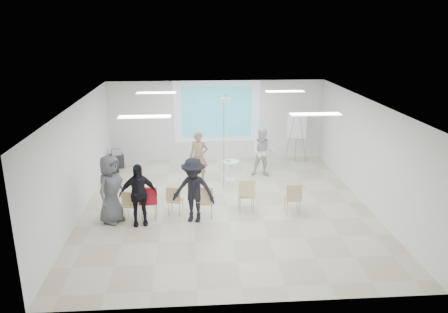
{
  "coord_description": "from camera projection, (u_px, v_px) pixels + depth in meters",
  "views": [
    {
      "loc": [
        -0.9,
        -11.46,
        5.08
      ],
      "look_at": [
        0.0,
        0.8,
        1.25
      ],
      "focal_mm": 35.0,
      "sensor_mm": 36.0,
      "label": 1
    }
  ],
  "objects": [
    {
      "name": "projection_image",
      "position": [
        217.0,
        112.0,
        16.19
      ],
      "size": [
        2.6,
        0.01,
        1.9
      ],
      "primitive_type": "cube",
      "color": "teal",
      "rests_on": "wall_back"
    },
    {
      "name": "chair_right_far",
      "position": [
        293.0,
        196.0,
        11.82
      ],
      "size": [
        0.43,
        0.46,
        0.9
      ],
      "rotation": [
        0.0,
        0.0,
        -0.02
      ],
      "color": "tan",
      "rests_on": "floor"
    },
    {
      "name": "flipchart_easel",
      "position": [
        297.0,
        126.0,
        15.93
      ],
      "size": [
        0.82,
        0.64,
        1.93
      ],
      "rotation": [
        0.0,
        0.0,
        -0.24
      ],
      "color": "#96989E",
      "rests_on": "floor"
    },
    {
      "name": "fluor_panel_ne",
      "position": [
        285.0,
        91.0,
        13.64
      ],
      "size": [
        1.2,
        0.3,
        0.02
      ],
      "primitive_type": "cube",
      "color": "white",
      "rests_on": "ceiling"
    },
    {
      "name": "fluor_panel_sw",
      "position": [
        145.0,
        117.0,
        10.03
      ],
      "size": [
        1.2,
        0.3,
        0.02
      ],
      "primitive_type": "cube",
      "color": "white",
      "rests_on": "ceiling"
    },
    {
      "name": "fluor_panel_nw",
      "position": [
        156.0,
        93.0,
        13.36
      ],
      "size": [
        1.2,
        0.3,
        0.02
      ],
      "primitive_type": "cube",
      "color": "white",
      "rests_on": "ceiling"
    },
    {
      "name": "projection_halo",
      "position": [
        217.0,
        112.0,
        16.2
      ],
      "size": [
        3.2,
        0.01,
        2.3
      ],
      "primitive_type": "cube",
      "color": "silver",
      "rests_on": "wall_back"
    },
    {
      "name": "chair_center",
      "position": [
        205.0,
        199.0,
        11.58
      ],
      "size": [
        0.45,
        0.48,
        0.92
      ],
      "rotation": [
        0.0,
        0.0,
        -0.04
      ],
      "color": "tan",
      "rests_on": "floor"
    },
    {
      "name": "player_left",
      "position": [
        199.0,
        154.0,
        14.18
      ],
      "size": [
        0.76,
        0.57,
        1.91
      ],
      "primitive_type": "imported",
      "rotation": [
        0.0,
        0.0,
        -0.16
      ],
      "color": "#917259",
      "rests_on": "floor"
    },
    {
      "name": "floor",
      "position": [
        226.0,
        208.0,
        12.5
      ],
      "size": [
        8.0,
        9.0,
        0.1
      ],
      "primitive_type": "cube",
      "color": "beige",
      "rests_on": "ground"
    },
    {
      "name": "laptop",
      "position": [
        175.0,
        199.0,
        11.87
      ],
      "size": [
        0.35,
        0.3,
        0.02
      ],
      "primitive_type": "imported",
      "rotation": [
        0.0,
        0.0,
        2.88
      ],
      "color": "black",
      "rests_on": "chair_left_inner"
    },
    {
      "name": "controller_right",
      "position": [
        257.0,
        139.0,
        14.82
      ],
      "size": [
        0.06,
        0.12,
        0.04
      ],
      "primitive_type": "cube",
      "rotation": [
        0.0,
        0.0,
        -0.15
      ],
      "color": "white",
      "rests_on": "player_right"
    },
    {
      "name": "wall_back",
      "position": [
        217.0,
        121.0,
        16.37
      ],
      "size": [
        8.0,
        0.1,
        3.0
      ],
      "primitive_type": "cube",
      "color": "silver",
      "rests_on": "floor"
    },
    {
      "name": "audience_mid",
      "position": [
        194.0,
        186.0,
        11.3
      ],
      "size": [
        1.42,
        1.02,
        1.97
      ],
      "primitive_type": "imported",
      "rotation": [
        0.0,
        0.0,
        -0.28
      ],
      "color": "black",
      "rests_on": "floor"
    },
    {
      "name": "controller_left",
      "position": [
        204.0,
        142.0,
        14.34
      ],
      "size": [
        0.06,
        0.12,
        0.04
      ],
      "primitive_type": "cube",
      "rotation": [
        0.0,
        0.0,
        -0.16
      ],
      "color": "white",
      "rests_on": "player_left"
    },
    {
      "name": "wall_left",
      "position": [
        76.0,
        160.0,
        11.75
      ],
      "size": [
        0.1,
        9.0,
        3.0
      ],
      "primitive_type": "cube",
      "color": "silver",
      "rests_on": "floor"
    },
    {
      "name": "red_jacket",
      "position": [
        148.0,
        196.0,
        11.34
      ],
      "size": [
        0.48,
        0.12,
        0.45
      ],
      "primitive_type": "cube",
      "rotation": [
        0.0,
        0.0,
        -0.03
      ],
      "color": "#A81422",
      "rests_on": "chair_left_mid"
    },
    {
      "name": "ceiling_projector",
      "position": [
        226.0,
        104.0,
        13.11
      ],
      "size": [
        0.3,
        0.25,
        3.0
      ],
      "color": "white",
      "rests_on": "ceiling"
    },
    {
      "name": "audience_outer",
      "position": [
        111.0,
        185.0,
        11.25
      ],
      "size": [
        1.07,
        1.19,
        2.05
      ],
      "primitive_type": "imported",
      "rotation": [
        0.0,
        0.0,
        1.05
      ],
      "color": "#545458",
      "rests_on": "floor"
    },
    {
      "name": "chair_far_left",
      "position": [
        131.0,
        203.0,
        11.48
      ],
      "size": [
        0.45,
        0.47,
        0.83
      ],
      "rotation": [
        0.0,
        0.0,
        -0.15
      ],
      "color": "tan",
      "rests_on": "floor"
    },
    {
      "name": "av_cart",
      "position": [
        117.0,
        159.0,
        15.69
      ],
      "size": [
        0.56,
        0.51,
        0.7
      ],
      "rotation": [
        0.0,
        0.0,
        0.33
      ],
      "color": "black",
      "rests_on": "floor"
    },
    {
      "name": "player_right",
      "position": [
        263.0,
        150.0,
        14.69
      ],
      "size": [
        0.99,
        0.84,
        1.85
      ],
      "primitive_type": "imported",
      "rotation": [
        0.0,
        0.0,
        -0.15
      ],
      "color": "silver",
      "rests_on": "floor"
    },
    {
      "name": "pedestal_table",
      "position": [
        231.0,
        169.0,
        14.44
      ],
      "size": [
        0.73,
        0.73,
        0.68
      ],
      "rotation": [
        0.0,
        0.0,
        0.43
      ],
      "color": "white",
      "rests_on": "floor"
    },
    {
      "name": "audience_left",
      "position": [
        138.0,
        190.0,
        11.13
      ],
      "size": [
        1.19,
        0.82,
        1.89
      ],
      "primitive_type": "imported",
      "rotation": [
        0.0,
        0.0,
        0.16
      ],
      "color": "black",
      "rests_on": "floor"
    },
    {
      "name": "fluor_panel_se",
      "position": [
        315.0,
        114.0,
        10.31
      ],
      "size": [
        1.2,
        0.3,
        0.02
      ],
      "primitive_type": "cube",
      "color": "white",
      "rests_on": "ceiling"
    },
    {
      "name": "chair_left_inner",
      "position": [
        175.0,
        198.0,
        11.77
      ],
      "size": [
        0.49,
        0.51,
        0.84
      ],
      "rotation": [
        0.0,
        0.0,
        -0.26
      ],
      "color": "tan",
      "rests_on": "floor"
    },
    {
      "name": "ceiling",
      "position": [
        226.0,
        101.0,
        11.58
      ],
      "size": [
        8.0,
        9.0,
        0.1
      ],
      "primitive_type": "cube",
      "color": "white",
      "rests_on": "wall_back"
    },
    {
      "name": "wall_right",
      "position": [
        369.0,
        153.0,
        12.32
      ],
      "size": [
        0.1,
        9.0,
        3.0
      ],
      "primitive_type": "cube",
      "color": "silver",
      "rests_on": "floor"
    },
    {
      "name": "chair_right_inner",
      "position": [
        247.0,
        193.0,
        11.96
      ],
      "size": [
        0.46,
        0.49,
        0.97
      ],
      "rotation": [
        0.0,
        0.0,
        -0.01
      ],
      "color": "#D1B579",
      "rests_on": "floor"
    },
    {
      "name": "chair_left_mid",
      "position": [
        148.0,
        200.0,
        11.52
      ],
      "size": [
        0.45,
        0.49,
        0.94
      ],
      "rotation": [
        0.0,
        0.0,
        -0.03
      ],
      "color": "tan",
      "rests_on": "floor"
    }
  ]
}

